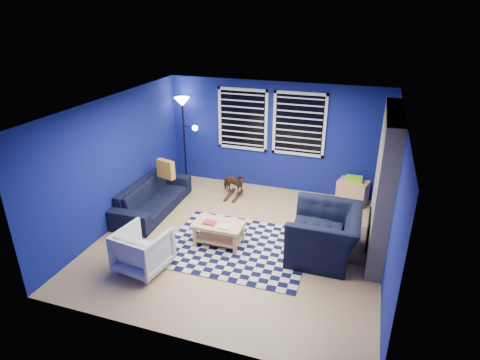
# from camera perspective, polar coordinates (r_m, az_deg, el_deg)

# --- Properties ---
(floor) EXTENTS (5.00, 5.00, 0.00)m
(floor) POSITION_cam_1_polar(r_m,az_deg,el_deg) (7.50, -0.05, -8.56)
(floor) COLOR tan
(floor) RESTS_ON ground
(ceiling) EXTENTS (5.00, 5.00, 0.00)m
(ceiling) POSITION_cam_1_polar(r_m,az_deg,el_deg) (6.52, -0.06, 10.36)
(ceiling) COLOR white
(ceiling) RESTS_ON wall_back
(wall_back) EXTENTS (5.00, 0.00, 5.00)m
(wall_back) POSITION_cam_1_polar(r_m,az_deg,el_deg) (9.18, 4.93, 6.13)
(wall_back) COLOR navy
(wall_back) RESTS_ON floor
(wall_left) EXTENTS (0.00, 5.00, 5.00)m
(wall_left) POSITION_cam_1_polar(r_m,az_deg,el_deg) (8.01, -17.28, 2.47)
(wall_left) COLOR navy
(wall_left) RESTS_ON floor
(wall_right) EXTENTS (0.00, 5.00, 5.00)m
(wall_right) POSITION_cam_1_polar(r_m,az_deg,el_deg) (6.64, 20.90, -2.49)
(wall_right) COLOR navy
(wall_right) RESTS_ON floor
(fireplace) EXTENTS (0.65, 2.00, 2.50)m
(fireplace) POSITION_cam_1_polar(r_m,az_deg,el_deg) (7.11, 19.65, -1.04)
(fireplace) COLOR gray
(fireplace) RESTS_ON floor
(window_left) EXTENTS (1.17, 0.06, 1.42)m
(window_left) POSITION_cam_1_polar(r_m,az_deg,el_deg) (9.24, 0.38, 8.60)
(window_left) COLOR black
(window_left) RESTS_ON wall_back
(window_right) EXTENTS (1.17, 0.06, 1.42)m
(window_right) POSITION_cam_1_polar(r_m,az_deg,el_deg) (8.94, 8.40, 7.82)
(window_right) COLOR black
(window_right) RESTS_ON wall_back
(tv) EXTENTS (0.07, 1.00, 0.58)m
(tv) POSITION_cam_1_polar(r_m,az_deg,el_deg) (8.44, 20.48, 4.19)
(tv) COLOR black
(tv) RESTS_ON wall_right
(rug) EXTENTS (2.51, 2.01, 0.02)m
(rug) POSITION_cam_1_polar(r_m,az_deg,el_deg) (7.31, -0.37, -9.44)
(rug) COLOR black
(rug) RESTS_ON floor
(sofa) EXTENTS (2.15, 0.89, 0.62)m
(sofa) POSITION_cam_1_polar(r_m,az_deg,el_deg) (8.59, -12.28, -2.38)
(sofa) COLOR black
(sofa) RESTS_ON floor
(armchair_big) EXTENTS (1.33, 1.16, 0.85)m
(armchair_big) POSITION_cam_1_polar(r_m,az_deg,el_deg) (7.02, 11.92, -7.51)
(armchair_big) COLOR black
(armchair_big) RESTS_ON floor
(armchair_bent) EXTENTS (0.87, 0.89, 0.71)m
(armchair_bent) POSITION_cam_1_polar(r_m,az_deg,el_deg) (6.78, -13.64, -9.60)
(armchair_bent) COLOR gray
(armchair_bent) RESTS_ON floor
(rocking_horse) EXTENTS (0.40, 0.65, 0.51)m
(rocking_horse) POSITION_cam_1_polar(r_m,az_deg,el_deg) (8.98, -0.94, -0.53)
(rocking_horse) COLOR #422415
(rocking_horse) RESTS_ON floor
(coffee_table) EXTENTS (0.90, 0.52, 0.45)m
(coffee_table) POSITION_cam_1_polar(r_m,az_deg,el_deg) (7.25, -3.07, -6.98)
(coffee_table) COLOR tan
(coffee_table) RESTS_ON rug
(cabinet) EXTENTS (0.71, 0.56, 0.61)m
(cabinet) POSITION_cam_1_polar(r_m,az_deg,el_deg) (9.08, 15.72, -1.56)
(cabinet) COLOR tan
(cabinet) RESTS_ON floor
(floor_lamp) EXTENTS (0.56, 0.34, 2.05)m
(floor_lamp) POSITION_cam_1_polar(r_m,az_deg,el_deg) (9.53, -8.03, 9.34)
(floor_lamp) COLOR black
(floor_lamp) RESTS_ON floor
(throw_pillow) EXTENTS (0.43, 0.24, 0.40)m
(throw_pillow) POSITION_cam_1_polar(r_m,az_deg,el_deg) (8.60, -10.50, 1.54)
(throw_pillow) COLOR #C2872D
(throw_pillow) RESTS_ON sofa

